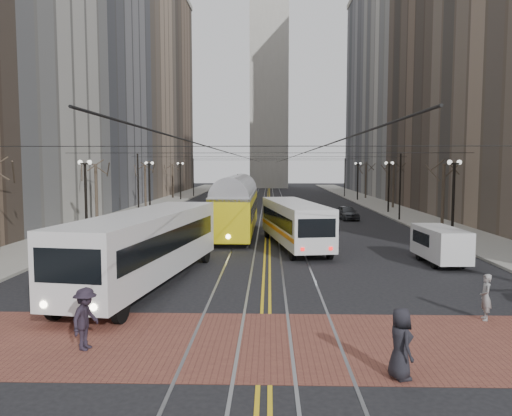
# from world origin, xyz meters

# --- Properties ---
(ground) EXTENTS (260.00, 260.00, 0.00)m
(ground) POSITION_xyz_m (0.00, 0.00, 0.00)
(ground) COLOR black
(ground) RESTS_ON ground
(sidewalk_left) EXTENTS (5.00, 140.00, 0.15)m
(sidewalk_left) POSITION_xyz_m (-15.00, 45.00, 0.07)
(sidewalk_left) COLOR gray
(sidewalk_left) RESTS_ON ground
(sidewalk_right) EXTENTS (5.00, 140.00, 0.15)m
(sidewalk_right) POSITION_xyz_m (15.00, 45.00, 0.07)
(sidewalk_right) COLOR gray
(sidewalk_right) RESTS_ON ground
(crosswalk_band) EXTENTS (25.00, 6.00, 0.01)m
(crosswalk_band) POSITION_xyz_m (0.00, -4.00, 0.01)
(crosswalk_band) COLOR brown
(crosswalk_band) RESTS_ON ground
(streetcar_rails) EXTENTS (4.80, 130.00, 0.02)m
(streetcar_rails) POSITION_xyz_m (0.00, 45.00, 0.00)
(streetcar_rails) COLOR gray
(streetcar_rails) RESTS_ON ground
(centre_lines) EXTENTS (0.42, 130.00, 0.01)m
(centre_lines) POSITION_xyz_m (0.00, 45.00, 0.01)
(centre_lines) COLOR gold
(centre_lines) RESTS_ON ground
(building_left_mid) EXTENTS (16.00, 20.00, 34.00)m
(building_left_mid) POSITION_xyz_m (-25.50, 46.00, 17.00)
(building_left_mid) COLOR slate
(building_left_mid) RESTS_ON ground
(building_left_midfar) EXTENTS (20.00, 20.00, 52.00)m
(building_left_midfar) POSITION_xyz_m (-27.50, 66.00, 26.00)
(building_left_midfar) COLOR gray
(building_left_midfar) RESTS_ON ground
(building_left_far) EXTENTS (16.00, 20.00, 40.00)m
(building_left_far) POSITION_xyz_m (-25.50, 86.00, 20.00)
(building_left_far) COLOR brown
(building_left_far) RESTS_ON ground
(building_right_mid) EXTENTS (16.00, 20.00, 34.00)m
(building_right_mid) POSITION_xyz_m (25.50, 46.00, 17.00)
(building_right_mid) COLOR brown
(building_right_mid) RESTS_ON ground
(building_right_midfar) EXTENTS (20.00, 20.00, 52.00)m
(building_right_midfar) POSITION_xyz_m (27.50, 66.00, 26.00)
(building_right_midfar) COLOR #ABA9A1
(building_right_midfar) RESTS_ON ground
(building_right_far) EXTENTS (16.00, 20.00, 40.00)m
(building_right_far) POSITION_xyz_m (25.50, 86.00, 20.00)
(building_right_far) COLOR slate
(building_right_far) RESTS_ON ground
(clock_tower) EXTENTS (12.00, 12.00, 66.00)m
(clock_tower) POSITION_xyz_m (0.00, 102.00, 35.96)
(clock_tower) COLOR #B2AFA5
(clock_tower) RESTS_ON ground
(lamp_posts) EXTENTS (27.60, 57.20, 5.60)m
(lamp_posts) POSITION_xyz_m (-0.00, 28.75, 2.80)
(lamp_posts) COLOR black
(lamp_posts) RESTS_ON ground
(street_trees) EXTENTS (31.68, 53.28, 5.60)m
(street_trees) POSITION_xyz_m (0.00, 35.25, 2.80)
(street_trees) COLOR #382D23
(street_trees) RESTS_ON ground
(trolley_wires) EXTENTS (25.96, 120.00, 6.60)m
(trolley_wires) POSITION_xyz_m (0.00, 34.83, 3.77)
(trolley_wires) COLOR black
(trolley_wires) RESTS_ON ground
(transit_bus) EXTENTS (4.70, 13.64, 3.34)m
(transit_bus) POSITION_xyz_m (-5.49, 3.39, 1.67)
(transit_bus) COLOR silver
(transit_bus) RESTS_ON ground
(streetcar) EXTENTS (2.89, 15.26, 3.59)m
(streetcar) POSITION_xyz_m (-2.50, 20.34, 1.80)
(streetcar) COLOR gold
(streetcar) RESTS_ON ground
(rear_bus) EXTENTS (4.40, 11.82, 3.02)m
(rear_bus) POSITION_xyz_m (1.80, 14.14, 1.51)
(rear_bus) COLOR silver
(rear_bus) RESTS_ON ground
(cargo_van) EXTENTS (2.03, 4.72, 2.05)m
(cargo_van) POSITION_xyz_m (9.60, 8.54, 1.02)
(cargo_van) COLOR silver
(cargo_van) RESTS_ON ground
(sedan_grey) EXTENTS (2.30, 4.39, 1.42)m
(sedan_grey) POSITION_xyz_m (7.95, 31.18, 0.71)
(sedan_grey) COLOR #404347
(sedan_grey) RESTS_ON ground
(pedestrian_a) EXTENTS (0.76, 1.01, 1.86)m
(pedestrian_a) POSITION_xyz_m (3.51, -6.50, 0.94)
(pedestrian_a) COLOR black
(pedestrian_a) RESTS_ON crosswalk_band
(pedestrian_b) EXTENTS (0.49, 0.66, 1.65)m
(pedestrian_b) POSITION_xyz_m (7.82, -1.50, 0.84)
(pedestrian_b) COLOR gray
(pedestrian_b) RESTS_ON crosswalk_band
(pedestrian_d) EXTENTS (0.91, 1.32, 1.87)m
(pedestrian_d) POSITION_xyz_m (-5.35, -4.70, 0.95)
(pedestrian_d) COLOR black
(pedestrian_d) RESTS_ON crosswalk_band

